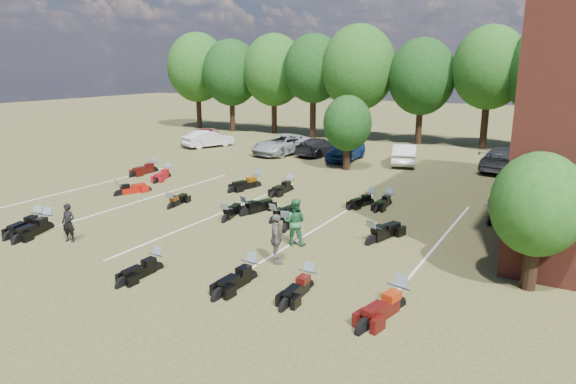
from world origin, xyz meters
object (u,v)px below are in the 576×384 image
Objects in this scene: car_0 at (201,137)px; person_grey at (276,239)px; motorcycle_7 at (119,195)px; person_black at (68,223)px; motorcycle_3 at (156,270)px; motorcycle_14 at (154,172)px; person_green at (295,222)px; car_4 at (346,150)px.

car_0 is 2.32× the size of person_grey.
person_black is at bearing 142.81° from motorcycle_7.
motorcycle_14 is (-11.94, 12.24, 0.00)m from motorcycle_3.
motorcycle_3 is at bearing 97.06° from person_grey.
person_green reaches higher than motorcycle_7.
motorcycle_3 is at bearing -20.23° from person_black.
car_4 reaches higher than motorcycle_14.
person_grey is 0.75× the size of motorcycle_14.
person_green is at bearing -75.44° from car_4.
person_black is 0.74× the size of motorcycle_3.
person_grey is 13.02m from motorcycle_7.
motorcycle_14 is (-15.19, 9.65, -0.91)m from person_grey.
motorcycle_3 is at bearing -44.40° from motorcycle_14.
motorcycle_14 is (4.77, -10.70, -0.72)m from car_0.
car_4 is at bearing -92.24° from motorcycle_7.
person_grey reaches higher than motorcycle_14.
person_grey reaches higher than person_black.
person_black reaches higher than motorcycle_14.
car_0 is at bearing 115.35° from motorcycle_14.
motorcycle_14 is at bearing -42.75° from motorcycle_7.
motorcycle_3 is 11.27m from motorcycle_7.
motorcycle_7 is (-9.07, 6.69, 0.00)m from motorcycle_3.
motorcycle_7 is (-11.95, 2.08, -0.93)m from person_green.
person_grey reaches higher than car_4.
person_green is 2.05m from person_grey.
car_0 reaches higher than motorcycle_14.
person_green is at bearing 58.53° from motorcycle_3.
person_grey is (19.96, -20.35, 0.19)m from car_0.
car_4 is at bearing 68.96° from person_black.
person_green is 0.77× the size of motorcycle_14.
motorcycle_14 is (-2.86, 5.55, 0.00)m from motorcycle_7.
car_0 is 14.04m from car_4.
motorcycle_7 is 0.90× the size of motorcycle_14.
person_grey is 0.83× the size of motorcycle_7.
motorcycle_7 is (-4.01, 6.21, -0.78)m from person_black.
car_4 is at bearing -8.68° from car_0.
motorcycle_7 reaches higher than motorcycle_3.
car_0 is 2.71× the size of person_black.
car_4 is at bearing 48.84° from motorcycle_14.
motorcycle_7 is 6.25m from motorcycle_14.
motorcycle_3 is (16.71, -22.95, -0.72)m from car_0.
motorcycle_3 is 0.96× the size of motorcycle_7.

